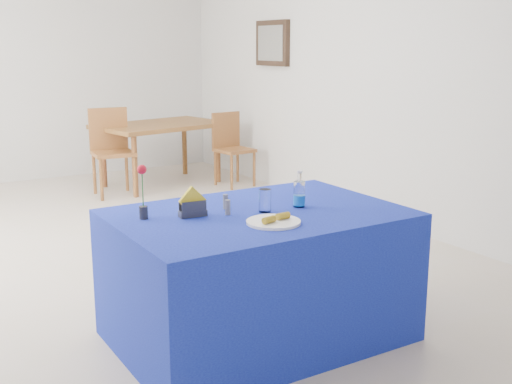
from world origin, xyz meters
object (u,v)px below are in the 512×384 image
at_px(oak_table, 161,130).
at_px(chair_bg_left, 111,145).
at_px(plate, 273,222).
at_px(chair_bg_right, 231,143).
at_px(water_bottle, 299,195).
at_px(blue_table, 258,275).

bearing_deg(oak_table, chair_bg_left, -164.70).
distance_m(plate, chair_bg_right, 4.50).
distance_m(oak_table, chair_bg_left, 0.73).
height_order(water_bottle, chair_bg_left, chair_bg_left).
bearing_deg(chair_bg_right, blue_table, -123.74).
bearing_deg(blue_table, oak_table, 73.95).
distance_m(oak_table, chair_bg_right, 0.86).
height_order(blue_table, chair_bg_left, chair_bg_left).
relative_size(oak_table, chair_bg_left, 1.66).
height_order(plate, chair_bg_right, chair_bg_right).
bearing_deg(plate, oak_table, 74.11).
bearing_deg(chair_bg_right, plate, -122.96).
distance_m(chair_bg_left, chair_bg_right, 1.43).
height_order(plate, chair_bg_left, chair_bg_left).
bearing_deg(water_bottle, blue_table, 173.97).
xyz_separation_m(chair_bg_left, chair_bg_right, (1.41, -0.26, -0.06)).
relative_size(plate, blue_table, 0.18).
bearing_deg(oak_table, chair_bg_right, -32.12).
xyz_separation_m(water_bottle, oak_table, (0.95, 4.25, -0.15)).
relative_size(plate, chair_bg_left, 0.29).
xyz_separation_m(blue_table, chair_bg_right, (1.93, 3.78, 0.13)).
height_order(water_bottle, chair_bg_right, water_bottle).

